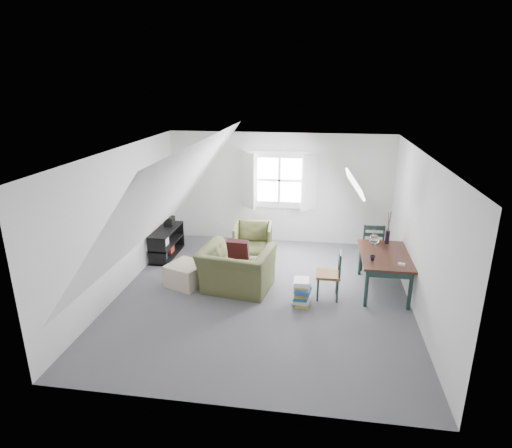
% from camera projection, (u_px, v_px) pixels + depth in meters
% --- Properties ---
extents(floor, '(5.50, 5.50, 0.00)m').
position_uv_depth(floor, '(263.00, 295.00, 7.50)').
color(floor, '#4E4E53').
rests_on(floor, ground).
extents(ceiling, '(5.50, 5.50, 0.00)m').
position_uv_depth(ceiling, '(263.00, 152.00, 6.71)').
color(ceiling, white).
rests_on(ceiling, wall_back).
extents(wall_back, '(5.00, 0.00, 5.00)m').
position_uv_depth(wall_back, '(279.00, 188.00, 9.68)').
color(wall_back, silver).
rests_on(wall_back, ground).
extents(wall_front, '(5.00, 0.00, 5.00)m').
position_uv_depth(wall_front, '(228.00, 311.00, 4.53)').
color(wall_front, silver).
rests_on(wall_front, ground).
extents(wall_left, '(0.00, 5.50, 5.50)m').
position_uv_depth(wall_left, '(121.00, 220.00, 7.46)').
color(wall_left, silver).
rests_on(wall_left, ground).
extents(wall_right, '(0.00, 5.50, 5.50)m').
position_uv_depth(wall_right, '(420.00, 235.00, 6.75)').
color(wall_right, silver).
rests_on(wall_right, ground).
extents(slope_left, '(3.19, 5.50, 4.48)m').
position_uv_depth(slope_left, '(172.00, 193.00, 7.16)').
color(slope_left, white).
rests_on(slope_left, wall_left).
extents(slope_right, '(3.19, 5.50, 4.48)m').
position_uv_depth(slope_right, '(361.00, 201.00, 6.72)').
color(slope_right, white).
rests_on(slope_right, wall_right).
extents(dormer_window, '(1.71, 0.35, 1.30)m').
position_uv_depth(dormer_window, '(279.00, 181.00, 9.55)').
color(dormer_window, white).
rests_on(dormer_window, wall_back).
extents(skylight, '(0.35, 0.75, 0.47)m').
position_uv_depth(skylight, '(355.00, 184.00, 7.95)').
color(skylight, white).
rests_on(skylight, slope_right).
extents(armchair_near, '(1.35, 1.23, 0.78)m').
position_uv_depth(armchair_near, '(237.00, 289.00, 7.71)').
color(armchair_near, '#474A27').
rests_on(armchair_near, floor).
extents(armchair_far, '(0.82, 0.84, 0.72)m').
position_uv_depth(armchair_far, '(253.00, 256.00, 9.16)').
color(armchair_far, '#474A27').
rests_on(armchair_far, floor).
extents(throw_pillow, '(0.39, 0.24, 0.39)m').
position_uv_depth(throw_pillow, '(238.00, 249.00, 7.63)').
color(throw_pillow, '#380F13').
rests_on(throw_pillow, armchair_near).
extents(ottoman, '(0.78, 0.78, 0.40)m').
position_uv_depth(ottoman, '(186.00, 274.00, 7.82)').
color(ottoman, tan).
rests_on(ottoman, floor).
extents(dining_table, '(0.84, 1.40, 0.70)m').
position_uv_depth(dining_table, '(385.00, 259.00, 7.47)').
color(dining_table, black).
rests_on(dining_table, floor).
extents(demijohn, '(0.19, 0.19, 0.27)m').
position_uv_depth(demijohn, '(374.00, 239.00, 7.85)').
color(demijohn, silver).
rests_on(demijohn, dining_table).
extents(vase_twigs, '(0.08, 0.09, 0.62)m').
position_uv_depth(vase_twigs, '(387.00, 236.00, 7.90)').
color(vase_twigs, black).
rests_on(vase_twigs, dining_table).
extents(cup, '(0.09, 0.09, 0.08)m').
position_uv_depth(cup, '(372.00, 260.00, 7.19)').
color(cup, black).
rests_on(cup, dining_table).
extents(paper_box, '(0.12, 0.10, 0.04)m').
position_uv_depth(paper_box, '(402.00, 264.00, 6.98)').
color(paper_box, white).
rests_on(paper_box, dining_table).
extents(dining_chair_far, '(0.45, 0.45, 0.96)m').
position_uv_depth(dining_chair_far, '(372.00, 245.00, 8.41)').
color(dining_chair_far, brown).
rests_on(dining_chair_far, floor).
extents(dining_chair_near, '(0.40, 0.40, 0.86)m').
position_uv_depth(dining_chair_near, '(330.00, 274.00, 7.27)').
color(dining_chair_near, brown).
rests_on(dining_chair_near, floor).
extents(media_shelf, '(0.39, 1.17, 0.60)m').
position_uv_depth(media_shelf, '(166.00, 244.00, 9.09)').
color(media_shelf, black).
rests_on(media_shelf, floor).
extents(electronics_box, '(0.19, 0.26, 0.20)m').
position_uv_depth(electronics_box, '(170.00, 221.00, 9.23)').
color(electronics_box, black).
rests_on(electronics_box, media_shelf).
extents(magazine_stack, '(0.33, 0.39, 0.44)m').
position_uv_depth(magazine_stack, '(302.00, 292.00, 7.12)').
color(magazine_stack, '#B29933').
rests_on(magazine_stack, floor).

